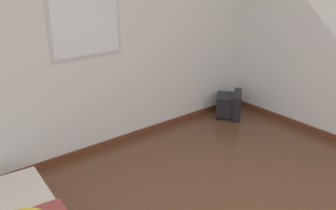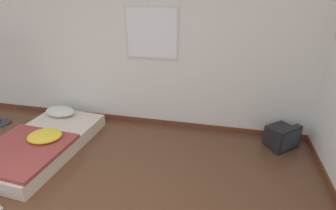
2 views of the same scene
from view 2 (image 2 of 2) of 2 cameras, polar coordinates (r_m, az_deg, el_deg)
wall_back at (r=4.31m, az=-7.68°, el=11.78°), size 8.09×0.08×2.60m
mattress_bed at (r=4.33m, az=-25.89°, el=-7.32°), size 1.20×1.93×0.35m
crt_tv at (r=4.29m, az=23.52°, el=-6.35°), size 0.53×0.52×0.37m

